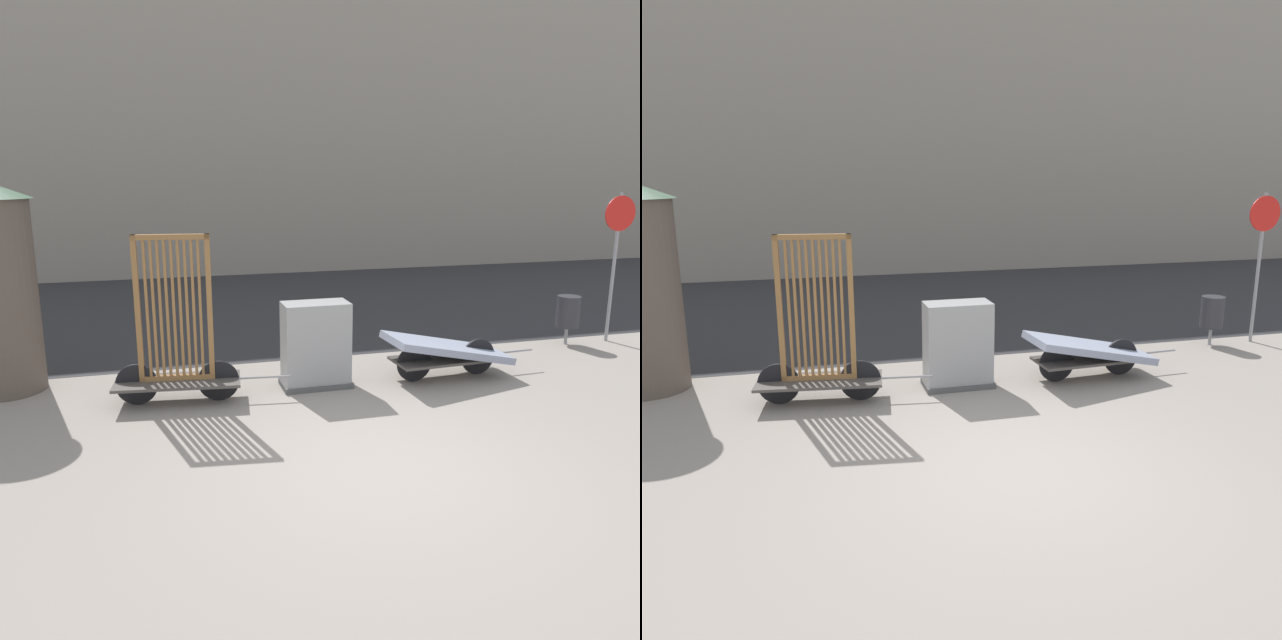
{
  "view_description": "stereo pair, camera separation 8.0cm",
  "coord_description": "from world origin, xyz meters",
  "views": [
    {
      "loc": [
        -2.27,
        -5.74,
        3.12
      ],
      "look_at": [
        0.0,
        2.61,
        1.04
      ],
      "focal_mm": 35.0,
      "sensor_mm": 36.0,
      "label": 1
    },
    {
      "loc": [
        -2.19,
        -5.76,
        3.12
      ],
      "look_at": [
        0.0,
        2.61,
        1.04
      ],
      "focal_mm": 35.0,
      "sensor_mm": 36.0,
      "label": 2
    }
  ],
  "objects": [
    {
      "name": "sign_post",
      "position": [
        5.9,
        3.78,
        1.82
      ],
      "size": [
        0.63,
        0.06,
        2.74
      ],
      "color": "gray",
      "rests_on": "ground_plane"
    },
    {
      "name": "bike_cart_with_bedframe",
      "position": [
        -2.02,
        2.61,
        0.77
      ],
      "size": [
        2.42,
        0.89,
        2.32
      ],
      "rotation": [
        0.0,
        0.0,
        -0.12
      ],
      "color": "#4C4742",
      "rests_on": "ground_plane"
    },
    {
      "name": "road_strip",
      "position": [
        0.0,
        8.65,
        0.0
      ],
      "size": [
        56.0,
        9.03,
        0.01
      ],
      "color": "#2D2D30",
      "rests_on": "ground_plane"
    },
    {
      "name": "utility_cabinet",
      "position": [
        -0.03,
        2.77,
        0.59
      ],
      "size": [
        1.02,
        0.56,
        1.27
      ],
      "color": "#4C4C4C",
      "rests_on": "ground_plane"
    },
    {
      "name": "building_facade",
      "position": [
        0.0,
        15.16,
        4.98
      ],
      "size": [
        48.0,
        4.0,
        9.97
      ],
      "color": "#9E9384",
      "rests_on": "ground_plane"
    },
    {
      "name": "bike_cart_with_mattress",
      "position": [
        2.03,
        2.61,
        0.43
      ],
      "size": [
        2.53,
        0.97,
        0.73
      ],
      "rotation": [
        0.0,
        0.0,
        0.06
      ],
      "color": "#4C4742",
      "rests_on": "ground_plane"
    },
    {
      "name": "trash_bin",
      "position": [
        5.02,
        3.78,
        0.61
      ],
      "size": [
        0.41,
        0.41,
        0.9
      ],
      "color": "gray",
      "rests_on": "ground_plane"
    },
    {
      "name": "ground_plane",
      "position": [
        0.0,
        0.0,
        0.0
      ],
      "size": [
        60.0,
        60.0,
        0.0
      ],
      "primitive_type": "plane",
      "color": "gray"
    }
  ]
}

